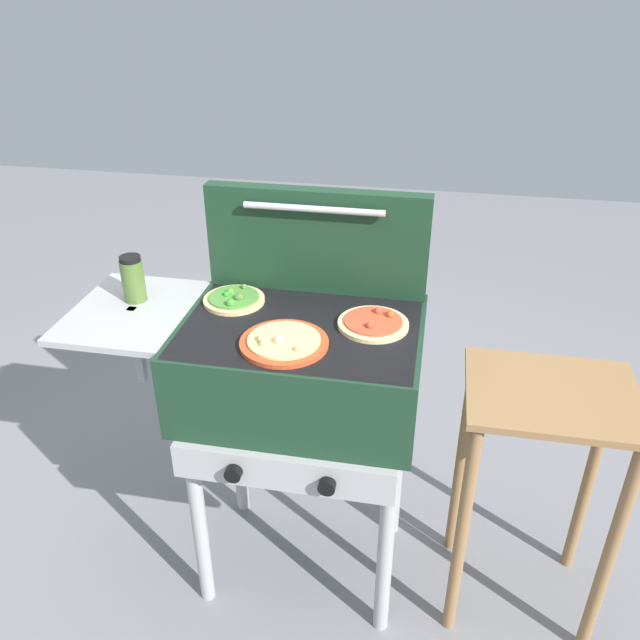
# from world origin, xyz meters

# --- Properties ---
(ground_plane) EXTENTS (8.00, 8.00, 0.00)m
(ground_plane) POSITION_xyz_m (0.00, 0.00, 0.00)
(ground_plane) COLOR gray
(grill) EXTENTS (0.96, 0.53, 0.90)m
(grill) POSITION_xyz_m (-0.01, -0.00, 0.76)
(grill) COLOR #193823
(grill) RESTS_ON ground_plane
(grill_lid_open) EXTENTS (0.63, 0.08, 0.30)m
(grill_lid_open) POSITION_xyz_m (0.00, 0.21, 1.05)
(grill_lid_open) COLOR #193823
(grill_lid_open) RESTS_ON grill
(pizza_pepperoni) EXTENTS (0.19, 0.19, 0.03)m
(pizza_pepperoni) POSITION_xyz_m (0.19, 0.03, 0.91)
(pizza_pepperoni) COLOR beige
(pizza_pepperoni) RESTS_ON grill
(pizza_cheese) EXTENTS (0.22, 0.22, 0.04)m
(pizza_cheese) POSITION_xyz_m (-0.02, -0.11, 0.91)
(pizza_cheese) COLOR #C64723
(pizza_cheese) RESTS_ON grill
(pizza_veggie) EXTENTS (0.17, 0.17, 0.03)m
(pizza_veggie) POSITION_xyz_m (-0.21, 0.09, 0.91)
(pizza_veggie) COLOR #E0C17F
(pizza_veggie) RESTS_ON grill
(sauce_jar) EXTENTS (0.06, 0.06, 0.13)m
(sauce_jar) POSITION_xyz_m (-0.49, 0.05, 0.97)
(sauce_jar) COLOR #4C6B2D
(sauce_jar) RESTS_ON grill
(prep_table) EXTENTS (0.44, 0.36, 0.77)m
(prep_table) POSITION_xyz_m (0.66, 0.00, 0.55)
(prep_table) COLOR olive
(prep_table) RESTS_ON ground_plane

